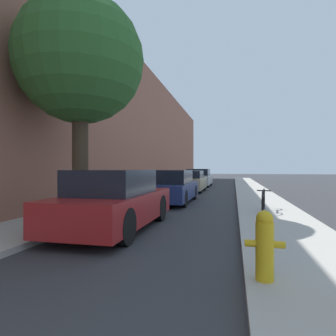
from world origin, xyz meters
name	(u,v)px	position (x,y,z in m)	size (l,w,h in m)	color
ground_plane	(199,196)	(0.00, 16.00, 0.00)	(120.00, 120.00, 0.00)	#333335
sidewalk_left	(147,194)	(-2.90, 16.00, 0.06)	(2.00, 52.00, 0.12)	#ADA89E
sidewalk_right	(257,196)	(2.90, 16.00, 0.06)	(2.00, 52.00, 0.12)	#ADA89E
building_facade_left	(124,120)	(-4.25, 16.00, 4.17)	(0.70, 52.00, 8.35)	#9E604C
parked_car_red	(115,201)	(-1.00, 7.34, 0.68)	(1.70, 4.23, 1.43)	black
parked_car_navy	(171,187)	(-0.84, 12.90, 0.66)	(1.76, 4.48, 1.39)	black
parked_car_champagne	(189,182)	(-0.99, 18.74, 0.63)	(1.88, 3.95, 1.31)	black
parked_car_silver	(199,178)	(-0.99, 24.07, 0.67)	(1.89, 4.45, 1.41)	black
street_tree_near	(80,61)	(-2.28, 7.96, 4.36)	(3.43, 3.43, 6.00)	#423323
fire_hydrant	(265,244)	(2.13, 4.56, 0.55)	(0.47, 0.21, 0.84)	gold
bicycle	(263,200)	(2.67, 10.38, 0.47)	(0.44, 1.66, 0.68)	black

